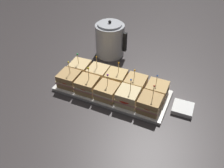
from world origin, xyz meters
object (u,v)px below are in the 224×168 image
(kettle_steel, at_px, (110,40))
(sandwich_back_far_left, at_px, (80,68))
(sandwich_front_far_right, at_px, (150,104))
(sandwich_back_right, at_px, (136,84))
(sandwich_back_left, at_px, (98,73))
(napkin_stack, at_px, (183,108))
(serving_platter, at_px, (112,91))
(sandwich_front_far_left, at_px, (69,79))
(sandwich_back_far_right, at_px, (157,90))
(sandwich_front_left, at_px, (87,85))
(sandwich_front_right, at_px, (128,97))
(sandwich_back_center, at_px, (117,78))
(sandwich_front_center, at_px, (108,91))

(kettle_steel, bearing_deg, sandwich_back_far_left, -100.67)
(sandwich_front_far_right, height_order, sandwich_back_right, sandwich_front_far_right)
(sandwich_back_left, bearing_deg, napkin_stack, -4.38)
(serving_platter, bearing_deg, sandwich_back_left, 152.04)
(sandwich_front_far_left, bearing_deg, sandwich_front_far_right, -0.34)
(sandwich_back_far_right, distance_m, napkin_stack, 0.16)
(sandwich_front_left, bearing_deg, serving_platter, 27.17)
(sandwich_back_far_right, xyz_separation_m, napkin_stack, (0.15, -0.04, -0.04))
(sandwich_front_left, height_order, sandwich_back_far_left, sandwich_front_left)
(sandwich_front_right, relative_size, sandwich_back_far_right, 1.15)
(sandwich_front_left, xyz_separation_m, kettle_steel, (-0.06, 0.42, 0.06))
(napkin_stack, bearing_deg, sandwich_front_far_left, -172.64)
(sandwich_back_left, bearing_deg, sandwich_back_center, -1.73)
(serving_platter, distance_m, sandwich_front_left, 0.14)
(sandwich_front_right, xyz_separation_m, napkin_stack, (0.27, 0.08, -0.04))
(sandwich_front_far_left, relative_size, sandwich_front_right, 1.01)
(sandwich_front_far_right, bearing_deg, sandwich_front_far_left, 179.66)
(sandwich_back_far_right, relative_size, napkin_stack, 1.25)
(sandwich_front_right, height_order, kettle_steel, kettle_steel)
(sandwich_front_center, xyz_separation_m, sandwich_back_right, (0.11, 0.12, -0.00))
(sandwich_front_far_left, distance_m, sandwich_back_left, 0.17)
(sandwich_front_far_left, distance_m, sandwich_back_far_left, 0.12)
(sandwich_front_right, xyz_separation_m, sandwich_back_right, (-0.00, 0.12, -0.00))
(sandwich_front_right, xyz_separation_m, sandwich_back_center, (-0.11, 0.12, -0.00))
(sandwich_front_right, height_order, sandwich_back_right, sandwich_front_right)
(sandwich_front_far_left, relative_size, sandwich_back_far_right, 1.16)
(sandwich_front_center, bearing_deg, sandwich_back_right, 47.07)
(sandwich_back_center, relative_size, napkin_stack, 1.38)
(sandwich_back_left, distance_m, kettle_steel, 0.31)
(serving_platter, bearing_deg, kettle_steel, 116.41)
(sandwich_back_far_left, xyz_separation_m, napkin_stack, (0.62, -0.03, -0.04))
(sandwich_front_center, bearing_deg, sandwich_front_far_left, 179.36)
(sandwich_front_far_left, relative_size, kettle_steel, 0.63)
(sandwich_back_far_left, relative_size, sandwich_back_center, 1.00)
(sandwich_back_center, relative_size, sandwich_back_right, 1.09)
(sandwich_front_far_left, xyz_separation_m, kettle_steel, (0.06, 0.42, 0.06))
(sandwich_front_left, height_order, kettle_steel, kettle_steel)
(sandwich_front_far_left, bearing_deg, sandwich_front_left, -1.67)
(sandwich_front_far_right, bearing_deg, sandwich_back_center, 152.96)
(sandwich_back_left, distance_m, sandwich_back_right, 0.23)
(sandwich_front_center, xyz_separation_m, sandwich_back_far_right, (0.24, 0.12, -0.00))
(sandwich_front_left, height_order, sandwich_front_center, sandwich_front_left)
(sandwich_front_far_right, xyz_separation_m, sandwich_back_right, (-0.12, 0.12, -0.00))
(serving_platter, relative_size, sandwich_front_far_right, 4.00)
(sandwich_back_center, distance_m, sandwich_back_far_right, 0.24)
(sandwich_front_left, distance_m, napkin_stack, 0.52)
(sandwich_front_center, height_order, sandwich_back_far_left, sandwich_back_far_left)
(sandwich_back_far_left, bearing_deg, napkin_stack, -3.16)
(sandwich_front_center, bearing_deg, sandwich_back_left, 134.23)
(sandwich_front_left, relative_size, sandwich_back_far_right, 1.16)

